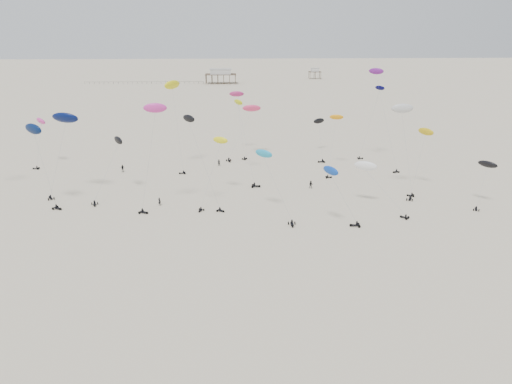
{
  "coord_description": "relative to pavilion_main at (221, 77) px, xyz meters",
  "views": [
    {
      "loc": [
        -4.75,
        0.57,
        35.7
      ],
      "look_at": [
        0.0,
        88.0,
        7.0
      ],
      "focal_mm": 35.0,
      "sensor_mm": 36.0,
      "label": 1
    }
  ],
  "objects": [
    {
      "name": "ground_plane",
      "position": [
        10.0,
        -150.0,
        -4.22
      ],
      "size": [
        900.0,
        900.0,
        0.0
      ],
      "primitive_type": "plane",
      "color": "beige"
    },
    {
      "name": "pavilion_main",
      "position": [
        0.0,
        0.0,
        0.0
      ],
      "size": [
        21.0,
        13.0,
        9.8
      ],
      "color": "brown",
      "rests_on": "ground"
    },
    {
      "name": "pavilion_small",
      "position": [
        70.0,
        30.0,
        -0.74
      ],
      "size": [
        9.0,
        7.0,
        8.0
      ],
      "color": "brown",
      "rests_on": "ground"
    },
    {
      "name": "pier_fence",
      "position": [
        -52.0,
        -0.0,
        -3.45
      ],
      "size": [
        80.2,
        0.2,
        1.5
      ],
      "color": "black",
      "rests_on": "ground"
    },
    {
      "name": "rig_0",
      "position": [
        13.6,
        -255.25,
        4.12
      ],
      "size": [
        7.69,
        12.44,
        14.75
      ],
      "rotation": [
        0.0,
        0.0,
        3.13
      ],
      "color": "black",
      "rests_on": "ground"
    },
    {
      "name": "rig_1",
      "position": [
        48.76,
        -241.33,
        5.45
      ],
      "size": [
        8.75,
        13.02,
        16.26
      ],
      "rotation": [
        0.0,
        0.0,
        5.75
      ],
      "color": "black",
      "rests_on": "ground"
    },
    {
      "name": "rig_2",
      "position": [
        25.52,
        -261.9,
        3.21
      ],
      "size": [
        7.71,
        4.14,
        11.73
      ],
      "rotation": [
        0.0,
        0.0,
        1.49
      ],
      "color": "black",
      "rests_on": "ground"
    },
    {
      "name": "rig_3",
      "position": [
        2.24,
        -242.62,
        4.98
      ],
      "size": [
        6.93,
        15.82,
        17.59
      ],
      "rotation": [
        0.0,
        0.0,
        2.79
      ],
      "color": "black",
      "rests_on": "ground"
    },
    {
      "name": "rig_4",
      "position": [
        -20.97,
        -240.58,
        4.17
      ],
      "size": [
        6.33,
        13.83,
        15.26
      ],
      "rotation": [
        0.0,
        0.0,
        3.36
      ],
      "color": "black",
      "rests_on": "ground"
    },
    {
      "name": "rig_5",
      "position": [
        58.63,
        -251.9,
        2.68
      ],
      "size": [
        6.33,
        7.54,
        9.94
      ],
      "rotation": [
        0.0,
        0.0,
        5.9
      ],
      "color": "black",
      "rests_on": "ground"
    },
    {
      "name": "rig_6",
      "position": [
        10.65,
        -205.98,
        7.27
      ],
      "size": [
        10.46,
        10.57,
        16.35
      ],
      "rotation": [
        0.0,
        0.0,
        3.41
      ],
      "color": "black",
      "rests_on": "ground"
    },
    {
      "name": "rig_7",
      "position": [
        -0.91,
        -251.39,
        8.95
      ],
      "size": [
        8.54,
        5.28,
        19.65
      ],
      "rotation": [
        0.0,
        0.0,
        4.04
      ],
      "color": "black",
      "rests_on": "ground"
    },
    {
      "name": "rig_8",
      "position": [
        34.67,
        -250.9,
        2.87
      ],
      "size": [
        9.48,
        12.65,
        13.12
      ],
      "rotation": [
        0.0,
        0.0,
        0.83
      ],
      "color": "black",
      "rests_on": "ground"
    },
    {
      "name": "rig_9",
      "position": [
        31.98,
        -205.24,
        2.16
      ],
      "size": [
        4.58,
        16.9,
        16.53
      ],
      "rotation": [
        0.0,
        0.0,
        1.7
      ],
      "color": "black",
      "rests_on": "ground"
    },
    {
      "name": "rig_10",
      "position": [
        44.14,
        -240.58,
        12.41
      ],
      "size": [
        5.22,
        7.53,
        20.01
      ],
      "rotation": [
        0.0,
        0.0,
        1.23
      ],
      "color": "black",
      "rests_on": "ground"
    },
    {
      "name": "rig_11",
      "position": [
        46.23,
        -209.77,
        9.22
      ],
      "size": [
        7.54,
        5.31,
        20.65
      ],
      "rotation": [
        0.0,
        0.0,
        4.75
      ],
      "color": "black",
      "rests_on": "ground"
    },
    {
      "name": "rig_12",
      "position": [
        45.94,
        -216.56,
        14.87
      ],
      "size": [
        6.56,
        15.53,
        27.01
      ],
      "rotation": [
        0.0,
        0.0,
        1.95
      ],
      "color": "black",
      "rests_on": "ground"
    },
    {
      "name": "rig_13",
      "position": [
        -9.09,
        -217.94,
        15.37
      ],
      "size": [
        5.87,
        11.1,
        23.36
      ],
      "rotation": [
        0.0,
        0.0,
        1.75
      ],
      "color": "black",
      "rests_on": "ground"
    },
    {
      "name": "rig_14",
      "position": [
        -33.82,
        -247.52,
        9.19
      ],
      "size": [
        7.67,
        6.53,
        17.62
      ],
      "rotation": [
        0.0,
        0.0,
        4.19
      ],
      "color": "black",
      "rests_on": "ground"
    },
    {
      "name": "rig_15",
      "position": [
        -30.99,
        -239.06,
        11.31
      ],
      "size": [
        8.36,
        8.37,
        18.79
      ],
      "rotation": [
        0.0,
        0.0,
        0.56
      ],
      "color": "black",
      "rests_on": "ground"
    },
    {
      "name": "rig_16",
      "position": [
        7.99,
        -201.6,
        9.76
      ],
      "size": [
        5.25,
        13.39,
        19.58
      ],
      "rotation": [
        0.0,
        0.0,
        5.58
      ],
      "color": "black",
      "rests_on": "ground"
    },
    {
      "name": "rig_17",
      "position": [
        -45.99,
        -212.64,
        5.94
      ],
      "size": [
        4.65,
        9.42,
        13.29
      ],
      "rotation": [
        0.0,
        0.0,
        1.62
      ],
      "color": "black",
      "rests_on": "ground"
    },
    {
      "name": "rig_18",
      "position": [
        9.23,
        -229.83,
        6.11
      ],
      "size": [
        6.27,
        15.83,
        21.59
      ],
      "rotation": [
        0.0,
        0.0,
        4.59
      ],
      "color": "black",
      "rests_on": "ground"
    },
    {
      "name": "rig_20",
      "position": [
        33.03,
        -220.85,
        6.07
      ],
      "size": [
        6.84,
        14.2,
        17.7
      ],
      "rotation": [
        0.0,
        0.0,
        4.7
      ],
      "color": "black",
      "rests_on": "ground"
    },
    {
      "name": "rig_21",
      "position": [
        -10.09,
        -249.92,
        12.15
      ],
      "size": [
        6.61,
        6.4,
        21.86
      ],
      "rotation": [
        0.0,
        0.0,
        4.26
      ],
      "color": "black",
      "rests_on": "ground"
    },
    {
      "name": "spectator_0",
      "position": [
        -9.8,
        -248.67,
        -4.22
      ],
      "size": [
        0.9,
        0.81,
        2.05
      ],
      "primitive_type": "imported",
      "rotation": [
        0.0,
        0.0,
        2.63
      ],
      "color": "black",
      "rests_on": "ground"
    },
    {
      "name": "spectator_1",
      "position": [
        24.18,
        -238.67,
        -4.22
      ],
      "size": [
        1.21,
        0.93,
        2.19
      ],
      "primitive_type": "imported",
      "rotation": [
        0.0,
        0.0,
        5.97
      ],
      "color": "black",
      "rests_on": "ground"
    },
    {
      "name": "spectator_2",
      "position": [
        -22.83,
        -221.94,
        -4.22
      ],
      "size": [
        1.39,
        0.79,
        2.31
      ],
      "primitive_type": "imported",
      "rotation": [
        0.0,
        0.0,
        6.33
      ],
      "color": "black",
      "rests_on": "ground"
    },
    {
      "name": "spectator_3",
      "position": [
        2.25,
        -217.05,
        -4.22
      ],
      "size": [
        0.79,
        0.55,
        2.13
      ],
      "primitive_type": "imported",
      "rotation": [
        0.0,
        0.0,
        3.17
      ],
      "color": "black",
      "rests_on": "ground"
    }
  ]
}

